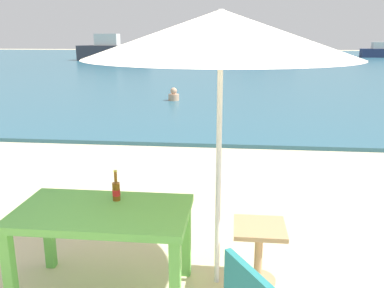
{
  "coord_description": "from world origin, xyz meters",
  "views": [
    {
      "loc": [
        0.16,
        -2.67,
        2.11
      ],
      "look_at": [
        -0.44,
        3.0,
        0.6
      ],
      "focal_mm": 38.51,
      "sensor_mm": 36.0,
      "label": 1
    }
  ],
  "objects_px": {
    "side_table_wood": "(259,246)",
    "patio_umbrella": "(221,34)",
    "beer_bottle_amber": "(116,190)",
    "picnic_table_green": "(103,222)",
    "boat_tanker": "(260,45)",
    "boat_sailboat": "(382,52)",
    "boat_ferry": "(113,51)",
    "swimmer_person": "(174,95)"
  },
  "relations": [
    {
      "from": "side_table_wood",
      "to": "patio_umbrella",
      "type": "bearing_deg",
      "value": -174.59
    },
    {
      "from": "beer_bottle_amber",
      "to": "picnic_table_green",
      "type": "bearing_deg",
      "value": -108.61
    },
    {
      "from": "picnic_table_green",
      "to": "side_table_wood",
      "type": "relative_size",
      "value": 2.59
    },
    {
      "from": "boat_tanker",
      "to": "boat_sailboat",
      "type": "bearing_deg",
      "value": -26.77
    },
    {
      "from": "side_table_wood",
      "to": "boat_tanker",
      "type": "relative_size",
      "value": 0.07
    },
    {
      "from": "boat_ferry",
      "to": "boat_tanker",
      "type": "relative_size",
      "value": 0.79
    },
    {
      "from": "beer_bottle_amber",
      "to": "boat_sailboat",
      "type": "relative_size",
      "value": 0.07
    },
    {
      "from": "beer_bottle_amber",
      "to": "side_table_wood",
      "type": "bearing_deg",
      "value": 4.33
    },
    {
      "from": "picnic_table_green",
      "to": "boat_sailboat",
      "type": "distance_m",
      "value": 40.66
    },
    {
      "from": "boat_sailboat",
      "to": "boat_ferry",
      "type": "xyz_separation_m",
      "value": [
        -23.58,
        -7.22,
        0.26
      ]
    },
    {
      "from": "side_table_wood",
      "to": "picnic_table_green",
      "type": "bearing_deg",
      "value": -167.36
    },
    {
      "from": "beer_bottle_amber",
      "to": "swimmer_person",
      "type": "xyz_separation_m",
      "value": [
        -0.99,
        9.83,
        -0.61
      ]
    },
    {
      "from": "beer_bottle_amber",
      "to": "patio_umbrella",
      "type": "xyz_separation_m",
      "value": [
        0.86,
        0.06,
        1.26
      ]
    },
    {
      "from": "picnic_table_green",
      "to": "swimmer_person",
      "type": "relative_size",
      "value": 3.41
    },
    {
      "from": "picnic_table_green",
      "to": "swimmer_person",
      "type": "distance_m",
      "value": 10.08
    },
    {
      "from": "patio_umbrella",
      "to": "boat_tanker",
      "type": "height_order",
      "value": "boat_tanker"
    },
    {
      "from": "side_table_wood",
      "to": "boat_sailboat",
      "type": "distance_m",
      "value": 39.95
    },
    {
      "from": "boat_sailboat",
      "to": "boat_tanker",
      "type": "relative_size",
      "value": 0.52
    },
    {
      "from": "boat_ferry",
      "to": "boat_tanker",
      "type": "bearing_deg",
      "value": 45.43
    },
    {
      "from": "beer_bottle_amber",
      "to": "side_table_wood",
      "type": "xyz_separation_m",
      "value": [
        1.21,
        0.09,
        -0.5
      ]
    },
    {
      "from": "swimmer_person",
      "to": "beer_bottle_amber",
      "type": "bearing_deg",
      "value": -84.24
    },
    {
      "from": "boat_ferry",
      "to": "patio_umbrella",
      "type": "bearing_deg",
      "value": -71.88
    },
    {
      "from": "side_table_wood",
      "to": "boat_ferry",
      "type": "height_order",
      "value": "boat_ferry"
    },
    {
      "from": "picnic_table_green",
      "to": "patio_umbrella",
      "type": "bearing_deg",
      "value": 15.35
    },
    {
      "from": "side_table_wood",
      "to": "swimmer_person",
      "type": "distance_m",
      "value": 9.99
    },
    {
      "from": "beer_bottle_amber",
      "to": "patio_umbrella",
      "type": "height_order",
      "value": "patio_umbrella"
    },
    {
      "from": "patio_umbrella",
      "to": "boat_ferry",
      "type": "relative_size",
      "value": 0.39
    },
    {
      "from": "swimmer_person",
      "to": "boat_tanker",
      "type": "bearing_deg",
      "value": 82.45
    },
    {
      "from": "boat_tanker",
      "to": "swimmer_person",
      "type": "bearing_deg",
      "value": -97.55
    },
    {
      "from": "beer_bottle_amber",
      "to": "boat_tanker",
      "type": "relative_size",
      "value": 0.04
    },
    {
      "from": "swimmer_person",
      "to": "boat_ferry",
      "type": "xyz_separation_m",
      "value": [
        -8.14,
        20.73,
        0.61
      ]
    },
    {
      "from": "patio_umbrella",
      "to": "swimmer_person",
      "type": "bearing_deg",
      "value": 100.7
    },
    {
      "from": "patio_umbrella",
      "to": "boat_ferry",
      "type": "bearing_deg",
      "value": 108.12
    },
    {
      "from": "boat_sailboat",
      "to": "side_table_wood",
      "type": "bearing_deg",
      "value": -109.35
    },
    {
      "from": "picnic_table_green",
      "to": "boat_ferry",
      "type": "xyz_separation_m",
      "value": [
        -9.06,
        30.76,
        0.2
      ]
    },
    {
      "from": "boat_ferry",
      "to": "side_table_wood",
      "type": "bearing_deg",
      "value": -71.26
    },
    {
      "from": "swimmer_person",
      "to": "boat_tanker",
      "type": "relative_size",
      "value": 0.06
    },
    {
      "from": "beer_bottle_amber",
      "to": "boat_ferry",
      "type": "distance_m",
      "value": 31.9
    },
    {
      "from": "picnic_table_green",
      "to": "boat_sailboat",
      "type": "height_order",
      "value": "boat_sailboat"
    },
    {
      "from": "patio_umbrella",
      "to": "boat_ferry",
      "type": "height_order",
      "value": "patio_umbrella"
    },
    {
      "from": "beer_bottle_amber",
      "to": "swimmer_person",
      "type": "relative_size",
      "value": 0.65
    },
    {
      "from": "boat_sailboat",
      "to": "boat_ferry",
      "type": "bearing_deg",
      "value": -162.97
    }
  ]
}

